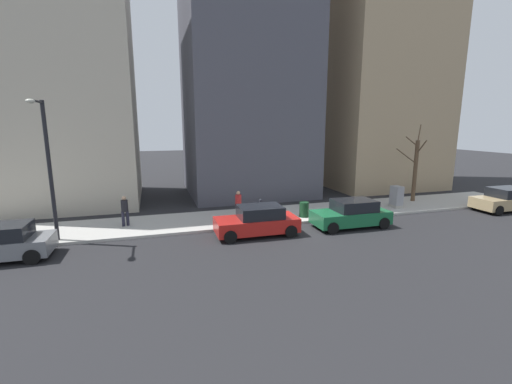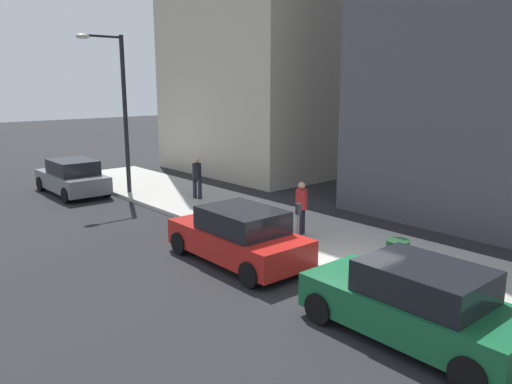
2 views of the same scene
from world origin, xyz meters
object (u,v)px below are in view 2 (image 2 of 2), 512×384
Objects in this scene: parked_car_green at (416,303)px; streetlamp at (119,101)px; parked_car_red at (239,236)px; parking_meter at (298,222)px; parked_car_grey at (72,178)px; trash_bin at (397,258)px; pedestrian_near_meter at (301,205)px; pedestrian_midblock at (197,176)px.

parked_car_green is 15.34m from streetlamp.
parked_car_red is 3.13× the size of parking_meter.
parked_car_grey is 3.13× the size of parking_meter.
parked_car_red is 4.69× the size of trash_bin.
pedestrian_near_meter reaches higher than trash_bin.
parking_meter is 0.21× the size of streetlamp.
trash_bin is at bearing 40.39° from parked_car_green.
parked_car_grey is at bearing 128.72° from streetlamp.
streetlamp is at bearing 76.06° from pedestrian_near_meter.
parking_meter is 0.81× the size of pedestrian_near_meter.
parked_car_red is at bearing -89.09° from parked_car_grey.
streetlamp is 3.92× the size of pedestrian_midblock.
pedestrian_near_meter is at bearing -26.49° from pedestrian_midblock.
streetlamp is 4.53m from pedestrian_midblock.
pedestrian_midblock reaches higher than parked_car_red.
streetlamp is 9.75m from pedestrian_near_meter.
streetlamp is at bearing 82.34° from parked_car_red.
trash_bin is at bearing -81.38° from parked_car_grey.
parked_car_red is 2.77m from pedestrian_near_meter.
streetlamp is (1.58, 14.90, 3.28)m from parked_car_green.
parked_car_grey is (0.11, 16.73, 0.00)m from parked_car_green.
parked_car_grey is 15.04m from trash_bin.
pedestrian_midblock is at bearing 63.87° from pedestrian_near_meter.
trash_bin is at bearing -59.42° from parked_car_red.
parking_meter is 2.95m from trash_bin.
parked_car_grey is 4.03m from streetlamp.
parked_car_green is 12.39m from pedestrian_midblock.
parked_car_grey is at bearing -168.58° from pedestrian_midblock.
pedestrian_near_meter is at bearing 7.33° from parked_car_red.
trash_bin is at bearing -122.33° from pedestrian_near_meter.
pedestrian_near_meter is (0.70, 3.87, 0.49)m from trash_bin.
pedestrian_near_meter and pedestrian_midblock have the same top height.
pedestrian_midblock is at bearing 74.94° from parked_car_green.
pedestrian_midblock is at bearing 77.55° from parking_meter.
streetlamp reaches higher than pedestrian_near_meter.
parked_car_green is 2.86m from trash_bin.
parked_car_green reaches higher than parking_meter.
pedestrian_midblock reaches higher than parking_meter.
parking_meter reaches higher than trash_bin.
parking_meter is (1.74, 4.72, 0.24)m from parked_car_green.
streetlamp is 7.22× the size of trash_bin.
parking_meter is at bearing -81.60° from parked_car_grey.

